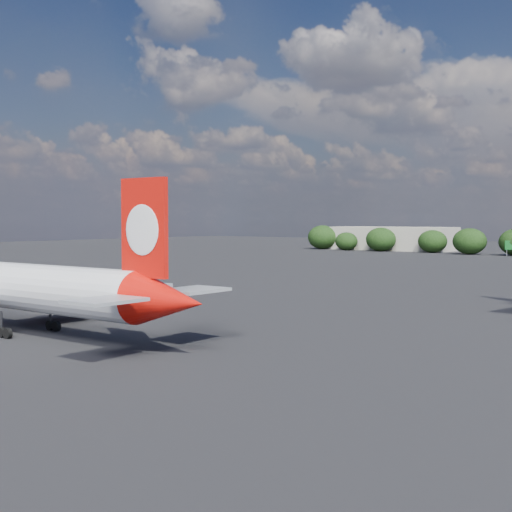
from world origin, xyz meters
The scene contains 3 objects.
ground centered at (0.00, 60.00, 0.00)m, with size 500.00×500.00×0.00m, color black.
qantas_airliner centered at (-9.21, 8.97, 4.27)m, with size 42.85×40.66×14.03m.
terminal_building centered at (-65.00, 192.00, 4.00)m, with size 42.00×16.00×8.00m.
Camera 1 is at (48.81, -29.93, 10.79)m, focal length 50.00 mm.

